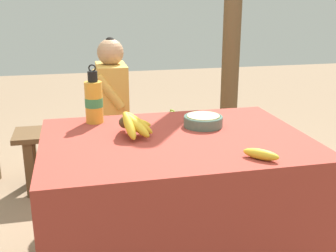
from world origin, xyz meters
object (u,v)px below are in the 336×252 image
seated_vendor (106,103)px  loose_banana_front (261,154)px  banana_bunch_green (175,116)px  banana_bunch_ripe (132,123)px  wooden_bench (118,136)px  serving_bowl (203,120)px  water_bottle (94,101)px

seated_vendor → loose_banana_front: bearing=108.5°
loose_banana_front → banana_bunch_green: (0.02, 1.52, -0.26)m
banana_bunch_ripe → wooden_bench: banana_bunch_ripe is taller
seated_vendor → banana_bunch_green: bearing=-175.8°
serving_bowl → wooden_bench: serving_bowl is taller
loose_banana_front → banana_bunch_green: bearing=89.1°
wooden_bench → seated_vendor: size_ratio=1.35×
loose_banana_front → banana_bunch_green: size_ratio=0.57×
loose_banana_front → seated_vendor: (-0.49, 1.49, -0.13)m
water_bottle → wooden_bench: water_bottle is taller
water_bottle → seated_vendor: bearing=81.9°
water_bottle → seated_vendor: 0.87m
loose_banana_front → seated_vendor: 1.57m
wooden_bench → serving_bowl: bearing=-73.2°
serving_bowl → banana_bunch_green: size_ratio=0.82×
serving_bowl → water_bottle: 0.55m
banana_bunch_green → loose_banana_front: bearing=-90.9°
banana_bunch_ripe → banana_bunch_green: banana_bunch_ripe is taller
wooden_bench → banana_bunch_green: bearing=0.2°
wooden_bench → seated_vendor: (-0.08, -0.03, 0.27)m
wooden_bench → banana_bunch_green: size_ratio=6.18×
banana_bunch_green → seated_vendor: bearing=-176.3°
seated_vendor → banana_bunch_green: 0.53m
banana_bunch_ripe → serving_bowl: 0.37m
seated_vendor → wooden_bench: bearing=-158.2°
water_bottle → banana_bunch_green: size_ratio=1.26×
wooden_bench → banana_bunch_green: 0.45m
serving_bowl → banana_bunch_green: bearing=83.9°
water_bottle → banana_bunch_green: (0.63, 0.87, -0.35)m
banana_bunch_green → serving_bowl: bearing=-96.1°
wooden_bench → seated_vendor: 0.28m
water_bottle → wooden_bench: (0.20, 0.86, -0.49)m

